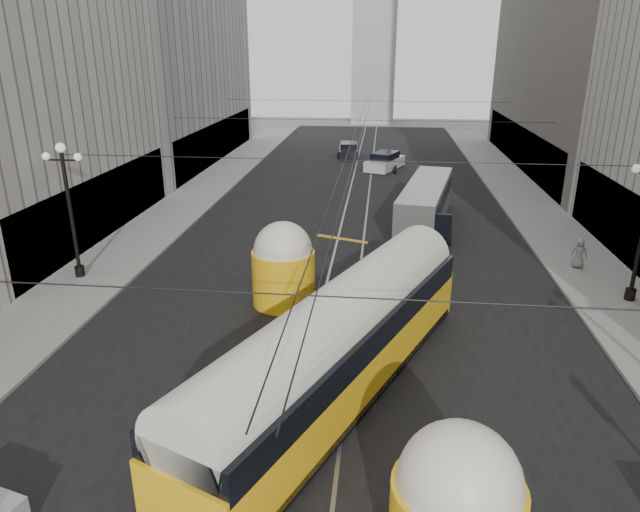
# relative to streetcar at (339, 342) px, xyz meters

# --- Properties ---
(road) EXTENTS (20.00, 85.00, 0.02)m
(road) POSITION_rel_streetcar_xyz_m (-0.50, 22.72, -1.82)
(road) COLOR black
(road) RESTS_ON ground
(sidewalk_left) EXTENTS (4.00, 72.00, 0.15)m
(sidewalk_left) POSITION_rel_streetcar_xyz_m (-12.50, 26.22, -1.75)
(sidewalk_left) COLOR gray
(sidewalk_left) RESTS_ON ground
(sidewalk_right) EXTENTS (4.00, 72.00, 0.15)m
(sidewalk_right) POSITION_rel_streetcar_xyz_m (11.50, 26.22, -1.75)
(sidewalk_right) COLOR gray
(sidewalk_right) RESTS_ON ground
(rail_left) EXTENTS (0.12, 85.00, 0.04)m
(rail_left) POSITION_rel_streetcar_xyz_m (-1.25, 22.72, -1.82)
(rail_left) COLOR gray
(rail_left) RESTS_ON ground
(rail_right) EXTENTS (0.12, 85.00, 0.04)m
(rail_right) POSITION_rel_streetcar_xyz_m (0.25, 22.72, -1.82)
(rail_right) COLOR gray
(rail_right) RESTS_ON ground
(building_left_far) EXTENTS (12.60, 28.60, 28.60)m
(building_left_far) POSITION_rel_streetcar_xyz_m (-20.49, 38.22, 12.49)
(building_left_far) COLOR #999999
(building_left_far) RESTS_ON ground
(distant_tower) EXTENTS (6.00, 6.00, 31.36)m
(distant_tower) POSITION_rel_streetcar_xyz_m (-0.50, 70.22, 13.14)
(distant_tower) COLOR #B2AFA8
(distant_tower) RESTS_ON ground
(lamppost_left_mid) EXTENTS (1.86, 0.44, 6.37)m
(lamppost_left_mid) POSITION_rel_streetcar_xyz_m (-13.10, 8.22, 1.92)
(lamppost_left_mid) COLOR black
(lamppost_left_mid) RESTS_ON sidewalk_left
(catenary) EXTENTS (25.00, 72.00, 0.23)m
(catenary) POSITION_rel_streetcar_xyz_m (-0.38, 21.71, 4.06)
(catenary) COLOR black
(catenary) RESTS_ON ground
(streetcar) EXTENTS (8.47, 15.81, 3.73)m
(streetcar) POSITION_rel_streetcar_xyz_m (0.00, 0.00, 0.00)
(streetcar) COLOR yellow
(streetcar) RESTS_ON ground
(city_bus) EXTENTS (4.15, 10.93, 2.70)m
(city_bus) POSITION_rel_streetcar_xyz_m (3.89, 18.75, -0.35)
(city_bus) COLOR gray
(city_bus) RESTS_ON ground
(sedan_white_far) EXTENTS (3.76, 5.39, 1.57)m
(sedan_white_far) POSITION_rel_streetcar_xyz_m (1.41, 35.90, -1.11)
(sedan_white_far) COLOR white
(sedan_white_far) RESTS_ON ground
(sedan_dark_far) EXTENTS (2.16, 4.65, 1.43)m
(sedan_dark_far) POSITION_rel_streetcar_xyz_m (-2.25, 41.88, -1.17)
(sedan_dark_far) COLOR black
(sedan_dark_far) RESTS_ON ground
(pedestrian_sidewalk_right) EXTENTS (0.85, 0.68, 1.51)m
(pedestrian_sidewalk_right) POSITION_rel_streetcar_xyz_m (11.04, 11.96, -0.92)
(pedestrian_sidewalk_right) COLOR gray
(pedestrian_sidewalk_right) RESTS_ON sidewalk_right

